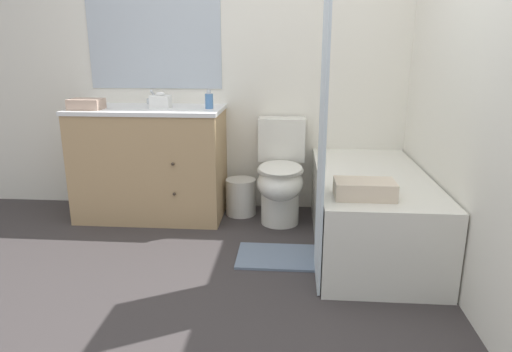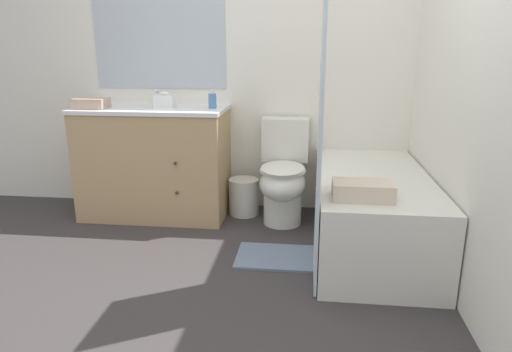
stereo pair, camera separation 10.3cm
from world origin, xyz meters
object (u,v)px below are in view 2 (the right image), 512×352
Objects in this scene: soap_dispenser at (212,100)px; hand_towel_folded at (91,103)px; vanity_cabinet at (155,161)px; tissue_box at (165,101)px; toilet at (283,176)px; wastebasket at (244,197)px; bath_towel_folded at (363,190)px; bath_mat at (276,257)px; bathtub at (371,211)px; sink_faucet at (160,99)px.

soap_dispenser is 0.90m from hand_towel_folded.
vanity_cabinet is 0.49m from tissue_box.
soap_dispenser reaches higher than tissue_box.
toilet is 2.65× the size of wastebasket.
wastebasket is 0.82m from soap_dispenser.
hand_towel_folded is 0.71× the size of bath_towel_folded.
toilet is 1.04m from bath_towel_folded.
vanity_cabinet reaches higher than bath_mat.
tissue_box is 0.54m from hand_towel_folded.
tissue_box is 1.73m from bath_towel_folded.
hand_towel_folded is (-0.42, -0.14, 0.46)m from vanity_cabinet.
bath_towel_folded is 0.78m from bath_mat.
toilet is at bearing -3.56° from soap_dispenser.
toilet is 3.31× the size of hand_towel_folded.
bathtub is 2.92× the size of bath_mat.
sink_faucet is 1.94m from bath_towel_folded.
bath_towel_folded is (0.49, -0.90, 0.19)m from toilet.
toilet reaches higher than bath_towel_folded.
vanity_cabinet is at bearing 147.46° from bath_towel_folded.
sink_faucet is at bearing 154.78° from soap_dispenser.
tissue_box is at bearing -9.35° from vanity_cabinet.
sink_faucet reaches higher than toilet.
vanity_cabinet is at bearing 177.00° from soap_dispenser.
bath_mat is at bearing -90.33° from toilet.
bath_mat is at bearing -157.94° from bathtub.
hand_towel_folded is at bearing -140.69° from sink_faucet.
tissue_box is (0.11, -0.02, 0.48)m from vanity_cabinet.
vanity_cabinet is at bearing -174.10° from wastebasket.
soap_dispenser reaches higher than bath_towel_folded.
toilet is at bearing 146.89° from bathtub.
toilet is 0.78m from soap_dispenser.
tissue_box reaches higher than bathtub.
bathtub is at bearing -29.60° from wastebasket.
toilet is at bearing -14.29° from sink_faucet.
soap_dispenser reaches higher than wastebasket.
bath_towel_folded is (1.51, -0.96, 0.11)m from vanity_cabinet.
bathtub is 2.17m from hand_towel_folded.
bath_towel_folded is (0.81, -1.04, 0.41)m from wastebasket.
bathtub is 10.09× the size of tissue_box.
bath_mat is (-0.49, 0.25, -0.55)m from bath_towel_folded.
wastebasket is (0.70, 0.07, -0.30)m from vanity_cabinet.
vanity_cabinet reaches higher than toilet.
soap_dispenser is (-0.54, 0.03, 0.56)m from toilet.
hand_towel_folded reaches higher than toilet.
sink_faucet is 0.18× the size of toilet.
soap_dispenser reaches higher than hand_towel_folded.
wastebasket reaches higher than bath_mat.
bathtub is 6.31× the size of hand_towel_folded.
vanity_cabinet is 1.03m from toilet.
tissue_box reaches higher than vanity_cabinet.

